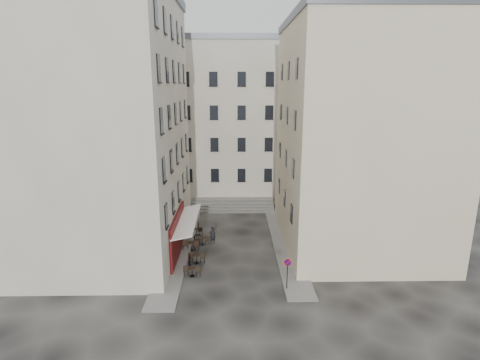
{
  "coord_description": "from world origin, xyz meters",
  "views": [
    {
      "loc": [
        0.14,
        -27.06,
        13.45
      ],
      "look_at": [
        0.66,
        4.0,
        5.49
      ],
      "focal_mm": 28.0,
      "sensor_mm": 36.0,
      "label": 1
    }
  ],
  "objects_px": {
    "bistro_table_b": "(197,258)",
    "no_parking_sign": "(287,268)",
    "pedestrian": "(212,235)",
    "bistro_table_a": "(192,271)"
  },
  "relations": [
    {
      "from": "no_parking_sign",
      "to": "bistro_table_a",
      "type": "xyz_separation_m",
      "value": [
        -6.57,
        1.92,
        -1.18
      ]
    },
    {
      "from": "bistro_table_b",
      "to": "pedestrian",
      "type": "xyz_separation_m",
      "value": [
        1.02,
        3.64,
        0.33
      ]
    },
    {
      "from": "bistro_table_a",
      "to": "bistro_table_b",
      "type": "distance_m",
      "value": 2.06
    },
    {
      "from": "bistro_table_b",
      "to": "pedestrian",
      "type": "distance_m",
      "value": 3.8
    },
    {
      "from": "pedestrian",
      "to": "bistro_table_b",
      "type": "bearing_deg",
      "value": 38.01
    },
    {
      "from": "bistro_table_a",
      "to": "bistro_table_b",
      "type": "bearing_deg",
      "value": 86.48
    },
    {
      "from": "bistro_table_a",
      "to": "bistro_table_b",
      "type": "relative_size",
      "value": 0.94
    },
    {
      "from": "bistro_table_a",
      "to": "pedestrian",
      "type": "relative_size",
      "value": 0.77
    },
    {
      "from": "bistro_table_b",
      "to": "no_parking_sign",
      "type": "bearing_deg",
      "value": -31.71
    },
    {
      "from": "bistro_table_b",
      "to": "bistro_table_a",
      "type": "bearing_deg",
      "value": -93.52
    }
  ]
}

